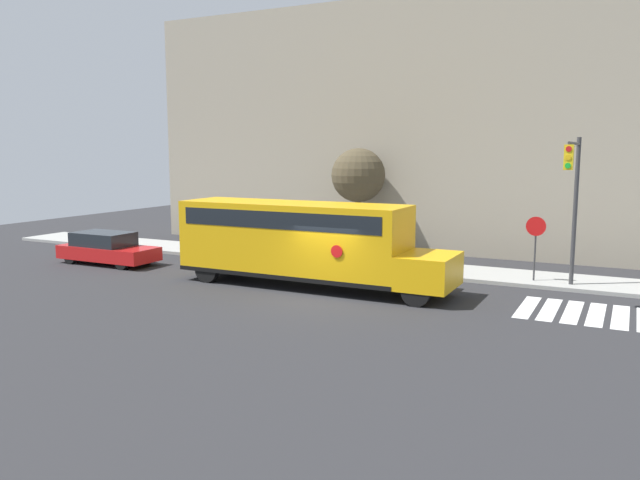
{
  "coord_description": "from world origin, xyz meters",
  "views": [
    {
      "loc": [
        9.56,
        -19.15,
        5.16
      ],
      "look_at": [
        -1.11,
        2.01,
        1.76
      ],
      "focal_mm": 35.0,
      "sensor_mm": 36.0,
      "label": 1
    }
  ],
  "objects_px": {
    "stop_sign": "(535,239)",
    "tree_near_sidewalk": "(358,176)",
    "parked_car": "(107,248)",
    "traffic_light": "(573,190)",
    "school_bus": "(301,239)"
  },
  "relations": [
    {
      "from": "traffic_light",
      "to": "parked_car",
      "type": "bearing_deg",
      "value": -171.62
    },
    {
      "from": "stop_sign",
      "to": "traffic_light",
      "type": "relative_size",
      "value": 0.47
    },
    {
      "from": "stop_sign",
      "to": "tree_near_sidewalk",
      "type": "relative_size",
      "value": 0.5
    },
    {
      "from": "school_bus",
      "to": "parked_car",
      "type": "bearing_deg",
      "value": 179.16
    },
    {
      "from": "tree_near_sidewalk",
      "to": "stop_sign",
      "type": "bearing_deg",
      "value": -22.84
    },
    {
      "from": "school_bus",
      "to": "tree_near_sidewalk",
      "type": "distance_m",
      "value": 8.5
    },
    {
      "from": "tree_near_sidewalk",
      "to": "traffic_light",
      "type": "bearing_deg",
      "value": -26.14
    },
    {
      "from": "stop_sign",
      "to": "parked_car",
      "type": "bearing_deg",
      "value": -167.04
    },
    {
      "from": "school_bus",
      "to": "parked_car",
      "type": "distance_m",
      "value": 10.28
    },
    {
      "from": "parked_car",
      "to": "stop_sign",
      "type": "distance_m",
      "value": 18.67
    },
    {
      "from": "stop_sign",
      "to": "traffic_light",
      "type": "distance_m",
      "value": 2.75
    },
    {
      "from": "parked_car",
      "to": "tree_near_sidewalk",
      "type": "relative_size",
      "value": 0.9
    },
    {
      "from": "parked_car",
      "to": "traffic_light",
      "type": "bearing_deg",
      "value": 8.38
    },
    {
      "from": "parked_car",
      "to": "tree_near_sidewalk",
      "type": "distance_m",
      "value": 12.51
    },
    {
      "from": "school_bus",
      "to": "traffic_light",
      "type": "distance_m",
      "value": 9.98
    }
  ]
}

